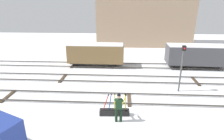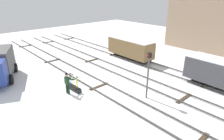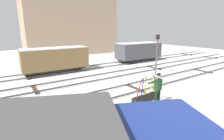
{
  "view_description": "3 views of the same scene",
  "coord_description": "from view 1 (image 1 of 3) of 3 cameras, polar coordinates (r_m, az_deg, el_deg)",
  "views": [
    {
      "loc": [
        -0.54,
        -11.64,
        6.43
      ],
      "look_at": [
        -1.32,
        1.94,
        1.51
      ],
      "focal_mm": 29.79,
      "sensor_mm": 36.0,
      "label": 1
    },
    {
      "loc": [
        11.8,
        -8.98,
        7.57
      ],
      "look_at": [
        -0.06,
        1.54,
        1.11
      ],
      "focal_mm": 31.05,
      "sensor_mm": 36.0,
      "label": 2
    },
    {
      "loc": [
        -7.47,
        -8.23,
        4.04
      ],
      "look_at": [
        -0.22,
        2.56,
        0.85
      ],
      "focal_mm": 26.7,
      "sensor_mm": 36.0,
      "label": 3
    }
  ],
  "objects": [
    {
      "name": "freight_car_mid_siding",
      "position": [
        21.07,
        24.42,
        4.23
      ],
      "size": [
        6.0,
        2.3,
        2.4
      ],
      "rotation": [
        0.0,
        0.0,
        -0.03
      ],
      "color": "#2D2B28",
      "rests_on": "ground_plane"
    },
    {
      "name": "rail_worker",
      "position": [
        10.58,
        2.06,
        -10.86
      ],
      "size": [
        0.55,
        0.68,
        1.8
      ],
      "rotation": [
        0.0,
        0.0,
        0.04
      ],
      "color": "black",
      "rests_on": "ground_plane"
    },
    {
      "name": "track_siding_far",
      "position": [
        20.01,
        4.65,
        1.43
      ],
      "size": [
        44.0,
        1.94,
        0.18
      ],
      "color": "#4C4742",
      "rests_on": "ground_plane"
    },
    {
      "name": "switch_lever_frame",
      "position": [
        11.52,
        0.79,
        -12.54
      ],
      "size": [
        1.81,
        0.44,
        1.45
      ],
      "rotation": [
        0.0,
        0.0,
        0.04
      ],
      "color": "black",
      "rests_on": "ground_plane"
    },
    {
      "name": "track_main_line",
      "position": [
        13.26,
        5.27,
        -8.68
      ],
      "size": [
        44.0,
        1.94,
        0.18
      ],
      "color": "#4C4742",
      "rests_on": "ground_plane"
    },
    {
      "name": "track_siding_near",
      "position": [
        16.48,
        4.9,
        -2.72
      ],
      "size": [
        44.0,
        1.94,
        0.18
      ],
      "color": "#4C4742",
      "rests_on": "ground_plane"
    },
    {
      "name": "freight_car_back_track",
      "position": [
        19.84,
        -4.91,
        5.08
      ],
      "size": [
        5.87,
        1.98,
        2.4
      ],
      "rotation": [
        0.0,
        0.0,
        -0.01
      ],
      "color": "#2D2B28",
      "rests_on": "ground_plane"
    },
    {
      "name": "apartment_building",
      "position": [
        30.96,
        9.85,
        19.3
      ],
      "size": [
        14.73,
        5.97,
        12.49
      ],
      "color": "tan",
      "rests_on": "ground_plane"
    },
    {
      "name": "signal_post",
      "position": [
        14.56,
        20.67,
        1.74
      ],
      "size": [
        0.24,
        0.32,
        3.59
      ],
      "color": "#4C4C4C",
      "rests_on": "ground_plane"
    },
    {
      "name": "ground_plane",
      "position": [
        13.31,
        5.25,
        -9.1
      ],
      "size": [
        60.0,
        60.0,
        0.0
      ],
      "primitive_type": "plane",
      "color": "white"
    }
  ]
}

